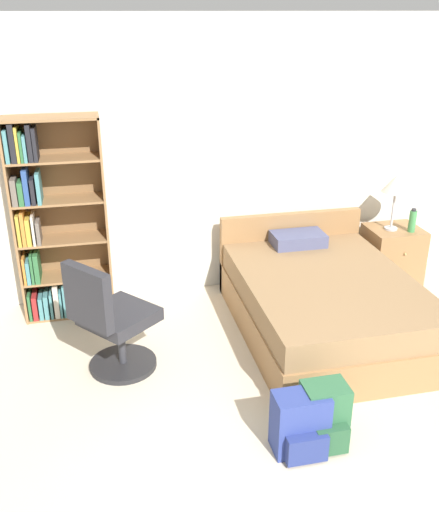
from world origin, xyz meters
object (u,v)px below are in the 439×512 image
at_px(nightstand, 392,256).
at_px(table_lamp, 396,185).
at_px(backpack_blue, 301,425).
at_px(bed, 322,301).
at_px(bookshelf, 50,223).
at_px(backpack_green, 325,416).
at_px(water_bottle, 412,221).
at_px(office_chair, 111,322).

xyz_separation_m(nightstand, table_lamp, (-0.06, -0.01, 0.76)).
bearing_deg(backpack_blue, bed, 63.11).
relative_size(bed, table_lamp, 3.48).
xyz_separation_m(bed, nightstand, (1.05, 0.73, 0.02)).
relative_size(bookshelf, bed, 0.92).
bearing_deg(bookshelf, backpack_green, -51.22).
xyz_separation_m(nightstand, water_bottle, (0.11, -0.11, 0.41)).
height_order(nightstand, backpack_blue, nightstand).
relative_size(table_lamp, backpack_blue, 1.37).
xyz_separation_m(office_chair, backpack_green, (1.29, -1.10, -0.24)).
distance_m(bed, water_bottle, 1.38).
relative_size(bookshelf, water_bottle, 7.61).
bearing_deg(bookshelf, water_bottle, -3.18).
distance_m(nightstand, backpack_green, 2.62).
bearing_deg(nightstand, backpack_green, -127.14).
height_order(bed, backpack_blue, bed).
bearing_deg(water_bottle, backpack_green, -130.55).
bearing_deg(water_bottle, office_chair, -163.63).
xyz_separation_m(bed, office_chair, (-1.82, -0.26, 0.16)).
xyz_separation_m(bookshelf, nightstand, (3.32, -0.08, -0.59)).
bearing_deg(backpack_blue, office_chair, 134.29).
bearing_deg(backpack_blue, table_lamp, 51.20).
bearing_deg(table_lamp, backpack_blue, -128.80).
bearing_deg(backpack_blue, backpack_green, 13.12).
bearing_deg(backpack_green, backpack_blue, -166.88).
distance_m(water_bottle, backpack_green, 2.65).
height_order(bed, backpack_green, bed).
bearing_deg(nightstand, water_bottle, -47.18).
xyz_separation_m(backpack_green, backpack_blue, (-0.18, -0.04, -0.01)).
distance_m(bookshelf, backpack_blue, 2.79).
height_order(office_chair, water_bottle, office_chair).
bearing_deg(bed, backpack_blue, -116.89).
distance_m(bookshelf, nightstand, 3.37).
relative_size(bed, backpack_green, 4.62).
bearing_deg(table_lamp, nightstand, 13.48).
bearing_deg(bookshelf, table_lamp, -1.57).
relative_size(table_lamp, backpack_green, 1.33).
bearing_deg(bed, bookshelf, 160.43).
height_order(backpack_green, backpack_blue, backpack_green).
xyz_separation_m(water_bottle, backpack_green, (-1.69, -1.97, -0.51)).
height_order(office_chair, table_lamp, table_lamp).
bearing_deg(backpack_blue, water_bottle, 47.19).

